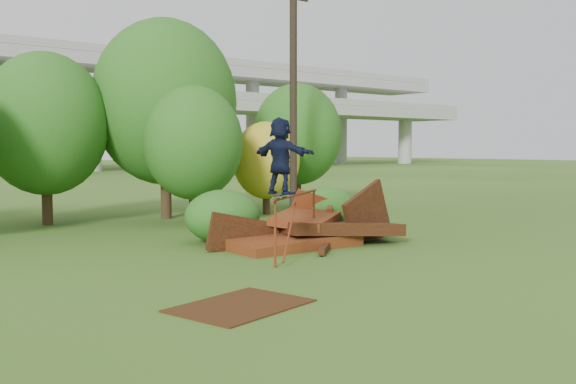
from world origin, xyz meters
TOP-DOWN VIEW (x-y plane):
  - ground at (0.00, 0.00)m, footprint 240.00×240.00m
  - scrap_pile at (0.91, 3.06)m, footprint 6.04×3.44m
  - grind_rail at (-0.63, 1.88)m, footprint 3.12×2.09m
  - skateboard at (-1.70, 1.17)m, footprint 0.75×0.59m
  - skater at (-1.70, 1.17)m, footprint 0.88×1.71m
  - flat_plate at (-4.70, -1.47)m, footprint 2.54×2.05m
  - tree_1 at (-3.25, 12.32)m, footprint 4.33×4.33m
  - tree_2 at (0.63, 8.90)m, footprint 3.44×3.44m
  - tree_3 at (0.95, 11.47)m, footprint 5.44×5.44m
  - tree_4 at (4.82, 10.23)m, footprint 2.72×2.72m
  - tree_5 at (7.78, 11.79)m, footprint 3.97×3.97m
  - shrub_left at (-0.85, 4.88)m, footprint 2.19×2.02m
  - shrub_right at (2.69, 4.37)m, footprint 2.07×1.89m
  - utility_pole at (4.71, 8.40)m, footprint 1.40×0.28m

SIDE VIEW (x-z plane):
  - ground at x=0.00m, z-range 0.00..0.00m
  - flat_plate at x=-4.70m, z-range 0.00..0.03m
  - scrap_pile at x=0.91m, z-range -0.75..1.49m
  - shrub_right at x=2.69m, z-range 0.00..1.46m
  - shrub_left at x=-0.85m, z-range 0.00..1.52m
  - grind_rail at x=-0.63m, z-range 0.43..1.99m
  - skateboard at x=-1.70m, z-range 1.58..1.66m
  - tree_4 at x=4.82m, z-range 0.31..4.06m
  - skater at x=-1.70m, z-range 1.64..3.40m
  - tree_2 at x=0.63m, z-range 0.44..5.29m
  - tree_5 at x=7.78m, z-range 0.50..6.08m
  - tree_1 at x=-3.25m, z-range 0.51..6.53m
  - tree_3 at x=0.95m, z-range 0.64..8.18m
  - utility_pole at x=4.71m, z-range 0.07..9.08m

